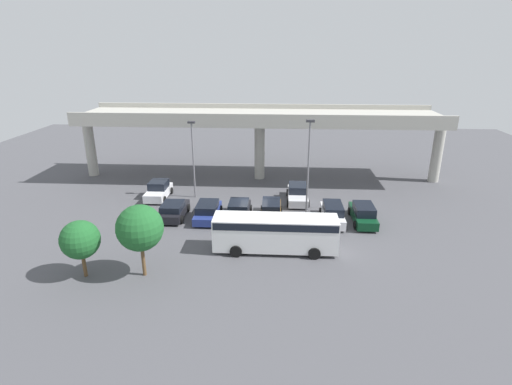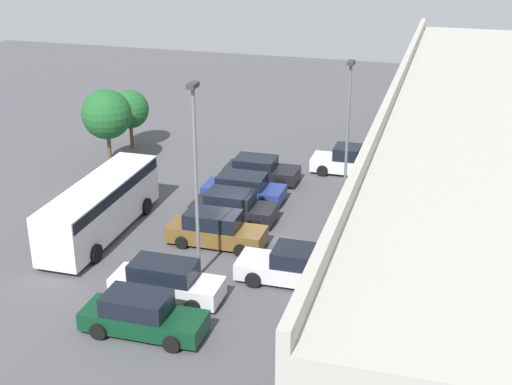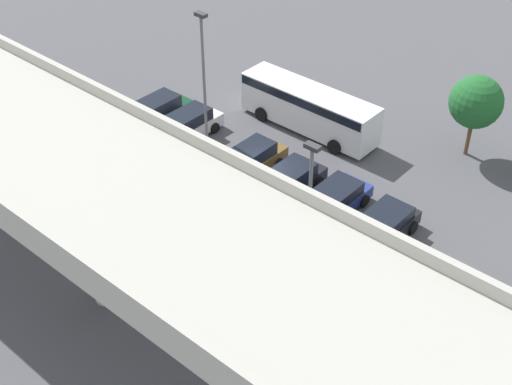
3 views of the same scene
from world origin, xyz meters
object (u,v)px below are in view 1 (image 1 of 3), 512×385
parked_car_6 (333,213)px  tree_front_right (140,228)px  parked_car_5 (298,194)px  lamp_post_mid_lot (193,154)px  shuttle_bus (275,231)px  parked_car_7 (363,214)px  parked_car_1 (174,210)px  parked_car_4 (271,211)px  parked_car_2 (208,211)px  parked_car_0 (159,190)px  tree_front_left (80,240)px  lamp_post_near_aisle (308,163)px  parked_car_3 (239,210)px

parked_car_6 → tree_front_right: bearing=124.9°
parked_car_5 → lamp_post_mid_lot: size_ratio=0.63×
shuttle_bus → parked_car_7: bearing=-143.3°
parked_car_5 → parked_car_1: bearing=-67.1°
parked_car_4 → parked_car_7: 8.05m
parked_car_6 → parked_car_7: (2.66, 0.09, -0.03)m
parked_car_5 → parked_car_2: bearing=-59.2°
parked_car_0 → parked_car_5: (14.07, -0.08, -0.02)m
parked_car_6 → tree_front_left: tree_front_left is taller
lamp_post_mid_lot → tree_front_left: (-4.32, -15.29, -1.86)m
tree_front_left → tree_front_right: size_ratio=0.80×
parked_car_4 → tree_front_right: tree_front_right is taller
parked_car_0 → tree_front_left: tree_front_left is taller
lamp_post_near_aisle → parked_car_5: bearing=98.0°
parked_car_6 → lamp_post_mid_lot: bearing=67.9°
parked_car_5 → shuttle_bus: size_ratio=0.53×
parked_car_4 → tree_front_left: 16.04m
parked_car_0 → parked_car_6: 17.64m
parked_car_1 → parked_car_3: parked_car_3 is taller
parked_car_2 → lamp_post_mid_lot: size_ratio=0.58×
parked_car_3 → parked_car_7: size_ratio=0.90×
parked_car_5 → parked_car_7: parked_car_7 is taller
parked_car_2 → parked_car_3: size_ratio=1.03×
parked_car_1 → tree_front_right: tree_front_right is taller
parked_car_1 → parked_car_6: (14.14, -0.12, 0.10)m
parked_car_0 → parked_car_6: bearing=73.7°
parked_car_7 → parked_car_2: bearing=90.3°
parked_car_0 → parked_car_4: parked_car_0 is taller
parked_car_0 → lamp_post_mid_lot: size_ratio=0.55×
lamp_post_mid_lot → parked_car_1: bearing=-99.5°
parked_car_1 → tree_front_right: size_ratio=0.87×
shuttle_bus → tree_front_right: 9.77m
parked_car_0 → lamp_post_mid_lot: lamp_post_mid_lot is taller
parked_car_4 → parked_car_5: size_ratio=0.99×
parked_car_2 → lamp_post_mid_lot: 6.96m
parked_car_2 → parked_car_5: size_ratio=0.93×
parked_car_1 → tree_front_right: bearing=-177.3°
parked_car_2 → parked_car_1: bearing=87.9°
parked_car_7 → lamp_post_near_aisle: (-4.92, 0.53, 4.35)m
parked_car_3 → parked_car_6: 8.27m
parked_car_2 → parked_car_7: parked_car_7 is taller
parked_car_4 → parked_car_3: bearing=90.8°
parked_car_4 → parked_car_6: bearing=-93.4°
parked_car_4 → parked_car_5: parked_car_4 is taller
parked_car_1 → tree_front_left: tree_front_left is taller
parked_car_3 → parked_car_7: (10.93, -0.19, 0.01)m
tree_front_left → tree_front_right: 4.00m
parked_car_4 → lamp_post_near_aisle: bearing=-84.5°
parked_car_2 → parked_car_4: bearing=-86.8°
parked_car_3 → parked_car_6: size_ratio=0.93×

